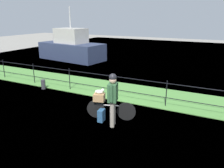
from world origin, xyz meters
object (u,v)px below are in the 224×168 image
bicycle_main (110,110)px  cyclist_person (113,95)px  moored_boat_near (72,48)px  backpack_on_paving (101,115)px  wooden_crate (99,97)px  terrier_dog (100,91)px  mooring_bollard (43,84)px

bicycle_main → cyclist_person: cyclist_person is taller
cyclist_person → moored_boat_near: 11.61m
backpack_on_paving → moored_boat_near: size_ratio=0.07×
bicycle_main → wooden_crate: wooden_crate is taller
terrier_dog → cyclist_person: (0.62, -0.29, 0.06)m
wooden_crate → bicycle_main: bearing=15.8°
backpack_on_paving → wooden_crate: bearing=35.0°
bicycle_main → terrier_dog: 0.71m
wooden_crate → cyclist_person: cyclist_person is taller
cyclist_person → mooring_bollard: cyclist_person is taller
bicycle_main → terrier_dog: terrier_dog is taller
bicycle_main → mooring_bollard: 4.51m
moored_boat_near → bicycle_main: bearing=-46.6°
wooden_crate → terrier_dog: 0.20m
bicycle_main → mooring_bollard: size_ratio=3.58×
backpack_on_paving → cyclist_person: bearing=-109.9°
bicycle_main → mooring_bollard: bicycle_main is taller
terrier_dog → moored_boat_near: 10.97m
wooden_crate → mooring_bollard: (-3.93, 1.50, -0.52)m
wooden_crate → backpack_on_paving: wooden_crate is taller
cyclist_person → bicycle_main: bearing=126.6°
terrier_dog → cyclist_person: cyclist_person is taller
bicycle_main → moored_boat_near: (-7.65, 8.08, 0.58)m
wooden_crate → moored_boat_near: 10.96m
backpack_on_paving → moored_boat_near: (-7.47, 8.38, 0.70)m
cyclist_person → backpack_on_paving: (-0.47, 0.09, -0.80)m
bicycle_main → wooden_crate: size_ratio=4.49×
cyclist_person → moored_boat_near: bearing=133.1°
cyclist_person → mooring_bollard: (-4.58, 1.78, -0.78)m
bicycle_main → moored_boat_near: bearing=133.4°
wooden_crate → terrier_dog: terrier_dog is taller
cyclist_person → backpack_on_paving: bearing=168.6°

